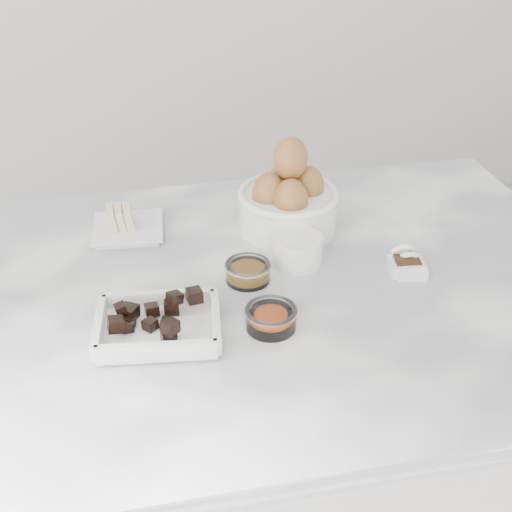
{
  "coord_description": "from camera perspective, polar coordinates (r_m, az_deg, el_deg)",
  "views": [
    {
      "loc": [
        -0.19,
        -0.94,
        1.59
      ],
      "look_at": [
        0.02,
        0.03,
        0.98
      ],
      "focal_mm": 50.0,
      "sensor_mm": 36.0,
      "label": 1
    }
  ],
  "objects": [
    {
      "name": "cabinet",
      "position": [
        1.49,
        -0.53,
        -18.27
      ],
      "size": [
        1.1,
        0.7,
        0.9
      ],
      "primitive_type": "cube",
      "color": "beige",
      "rests_on": "ground"
    },
    {
      "name": "marble_slab",
      "position": [
        1.17,
        -0.64,
        -3.35
      ],
      "size": [
        1.2,
        0.8,
        0.04
      ],
      "primitive_type": "cube",
      "color": "white",
      "rests_on": "cabinet"
    },
    {
      "name": "chocolate_dish",
      "position": [
        1.06,
        -7.87,
        -5.37
      ],
      "size": [
        0.2,
        0.16,
        0.05
      ],
      "color": "white",
      "rests_on": "marble_slab"
    },
    {
      "name": "butter_plate",
      "position": [
        1.33,
        -10.32,
        2.49
      ],
      "size": [
        0.14,
        0.14,
        0.05
      ],
      "color": "white",
      "rests_on": "marble_slab"
    },
    {
      "name": "sugar_ramekin",
      "position": [
        1.21,
        3.38,
        0.57
      ],
      "size": [
        0.09,
        0.09,
        0.05
      ],
      "color": "white",
      "rests_on": "marble_slab"
    },
    {
      "name": "egg_bowl",
      "position": [
        1.31,
        2.6,
        4.53
      ],
      "size": [
        0.19,
        0.19,
        0.18
      ],
      "color": "white",
      "rests_on": "marble_slab"
    },
    {
      "name": "honey_bowl",
      "position": [
        1.17,
        -0.65,
        -1.23
      ],
      "size": [
        0.08,
        0.08,
        0.03
      ],
      "color": "white",
      "rests_on": "marble_slab"
    },
    {
      "name": "zest_bowl",
      "position": [
        1.07,
        1.2,
        -4.92
      ],
      "size": [
        0.08,
        0.08,
        0.03
      ],
      "color": "white",
      "rests_on": "marble_slab"
    },
    {
      "name": "vanilla_spoon",
      "position": [
        1.23,
        11.88,
        -0.46
      ],
      "size": [
        0.06,
        0.08,
        0.04
      ],
      "color": "white",
      "rests_on": "marble_slab"
    },
    {
      "name": "salt_spoon",
      "position": [
        1.22,
        12.28,
        -0.87
      ],
      "size": [
        0.06,
        0.07,
        0.04
      ],
      "color": "white",
      "rests_on": "marble_slab"
    }
  ]
}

